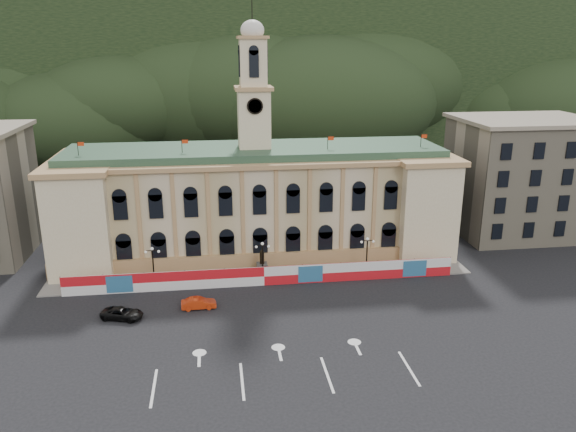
{
  "coord_description": "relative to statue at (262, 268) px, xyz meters",
  "views": [
    {
      "loc": [
        -5.74,
        -51.05,
        29.99
      ],
      "look_at": [
        3.49,
        18.0,
        8.25
      ],
      "focal_mm": 35.0,
      "sensor_mm": 36.0,
      "label": 1
    }
  ],
  "objects": [
    {
      "name": "side_building_right",
      "position": [
        43.0,
        12.93,
        8.14
      ],
      "size": [
        21.0,
        17.0,
        18.6
      ],
      "color": "tan",
      "rests_on": "ground"
    },
    {
      "name": "lamp_left",
      "position": [
        -14.0,
        -1.0,
        1.89
      ],
      "size": [
        1.96,
        0.44,
        5.15
      ],
      "color": "black",
      "rests_on": "ground"
    },
    {
      "name": "lamp_right",
      "position": [
        14.0,
        -1.0,
        1.89
      ],
      "size": [
        1.96,
        0.44,
        5.15
      ],
      "color": "black",
      "rests_on": "ground"
    },
    {
      "name": "ground",
      "position": [
        0.0,
        -18.0,
        -1.19
      ],
      "size": [
        260.0,
        260.0,
        0.0
      ],
      "primitive_type": "plane",
      "color": "black",
      "rests_on": "ground"
    },
    {
      "name": "black_suv",
      "position": [
        -16.75,
        -9.96,
        -0.53
      ],
      "size": [
        4.76,
        5.9,
        1.31
      ],
      "primitive_type": "imported",
      "rotation": [
        0.0,
        0.0,
        1.28
      ],
      "color": "black",
      "rests_on": "ground"
    },
    {
      "name": "lane_markings",
      "position": [
        0.0,
        -23.0,
        -1.18
      ],
      "size": [
        26.0,
        10.0,
        0.02
      ],
      "primitive_type": null,
      "color": "white",
      "rests_on": "ground"
    },
    {
      "name": "red_sedan",
      "position": [
        -8.22,
        -8.55,
        -0.52
      ],
      "size": [
        1.74,
        4.17,
        1.34
      ],
      "primitive_type": "imported",
      "rotation": [
        0.0,
        0.0,
        1.61
      ],
      "color": "red",
      "rests_on": "ground"
    },
    {
      "name": "pavement",
      "position": [
        0.0,
        -0.25,
        -1.11
      ],
      "size": [
        56.0,
        5.5,
        0.16
      ],
      "primitive_type": "cube",
      "color": "slate",
      "rests_on": "ground"
    },
    {
      "name": "hoarding_fence",
      "position": [
        0.06,
        -2.93,
        0.06
      ],
      "size": [
        50.0,
        0.44,
        2.5
      ],
      "color": "red",
      "rests_on": "ground"
    },
    {
      "name": "statue",
      "position": [
        0.0,
        0.0,
        0.0
      ],
      "size": [
        1.4,
        1.4,
        3.72
      ],
      "color": "#595651",
      "rests_on": "ground"
    },
    {
      "name": "lamp_center",
      "position": [
        0.0,
        -1.0,
        1.89
      ],
      "size": [
        1.96,
        0.44,
        5.15
      ],
      "color": "black",
      "rests_on": "ground"
    },
    {
      "name": "city_hall",
      "position": [
        0.0,
        9.63,
        6.66
      ],
      "size": [
        56.2,
        17.6,
        37.1
      ],
      "color": "beige",
      "rests_on": "ground"
    },
    {
      "name": "hill_ridge",
      "position": [
        0.03,
        103.99,
        18.3
      ],
      "size": [
        230.0,
        80.0,
        64.0
      ],
      "color": "black",
      "rests_on": "ground"
    }
  ]
}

